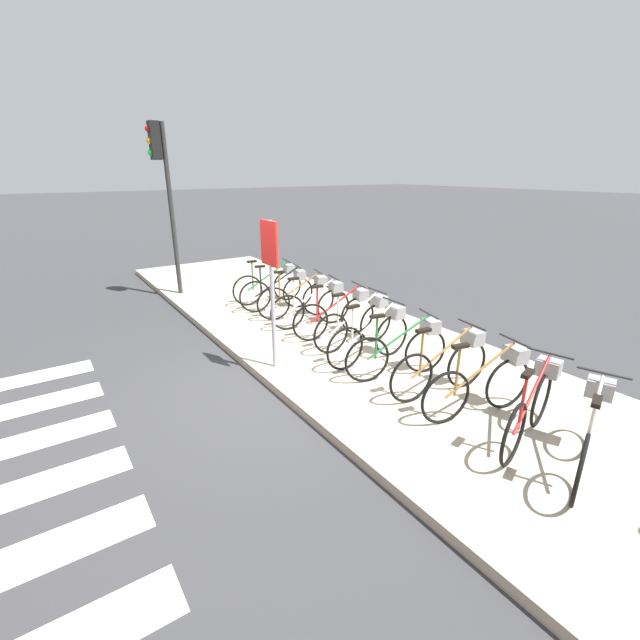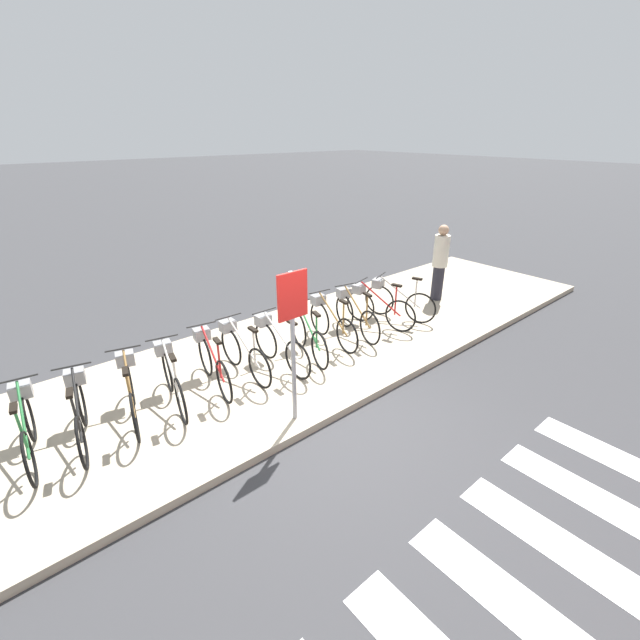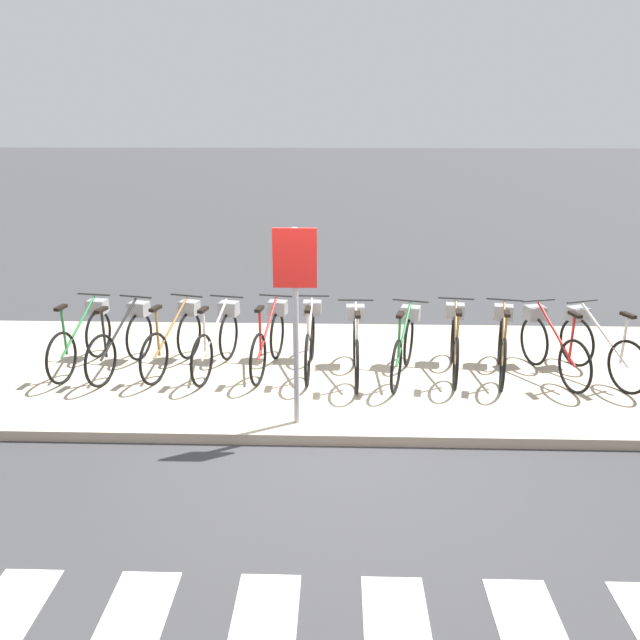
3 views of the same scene
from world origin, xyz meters
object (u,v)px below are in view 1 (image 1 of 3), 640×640
(parked_bicycle_2, at_px, (301,296))
(parked_bicycle_11, at_px, (590,430))
(parked_bicycle_3, at_px, (316,304))
(parked_bicycle_4, at_px, (340,313))
(parked_bicycle_8, at_px, (447,362))
(sign_post, at_px, (271,270))
(parked_bicycle_0, at_px, (272,283))
(parked_bicycle_7, at_px, (403,348))
(parked_bicycle_1, at_px, (281,289))
(parked_bicycle_5, at_px, (359,321))
(traffic_light, at_px, (162,174))
(parked_bicycle_9, at_px, (485,381))
(parked_bicycle_10, at_px, (533,404))
(parked_bicycle_6, at_px, (374,334))

(parked_bicycle_2, xyz_separation_m, parked_bicycle_11, (5.35, -0.10, 0.00))
(parked_bicycle_3, relative_size, parked_bicycle_4, 1.00)
(parked_bicycle_3, relative_size, parked_bicycle_8, 0.99)
(parked_bicycle_4, relative_size, sign_post, 0.73)
(parked_bicycle_2, xyz_separation_m, parked_bicycle_4, (1.22, 0.03, 0.00))
(parked_bicycle_0, distance_m, parked_bicycle_11, 6.56)
(parked_bicycle_11, bearing_deg, parked_bicycle_7, -178.76)
(sign_post, bearing_deg, parked_bicycle_3, 127.04)
(parked_bicycle_4, xyz_separation_m, parked_bicycle_11, (4.13, -0.13, 0.00))
(parked_bicycle_3, bearing_deg, parked_bicycle_11, -0.89)
(parked_bicycle_0, distance_m, parked_bicycle_4, 2.43)
(parked_bicycle_1, relative_size, parked_bicycle_4, 0.99)
(parked_bicycle_0, bearing_deg, sign_post, -27.60)
(parked_bicycle_5, xyz_separation_m, traffic_light, (-4.81, -1.57, 2.21))
(parked_bicycle_9, xyz_separation_m, parked_bicycle_10, (0.59, -0.02, 0.00))
(parked_bicycle_7, relative_size, sign_post, 0.71)
(parked_bicycle_0, height_order, parked_bicycle_10, same)
(parked_bicycle_7, bearing_deg, parked_bicycle_2, 176.97)
(parked_bicycle_1, height_order, traffic_light, traffic_light)
(parked_bicycle_6, distance_m, sign_post, 1.81)
(parked_bicycle_1, xyz_separation_m, parked_bicycle_4, (1.87, 0.10, 0.00))
(parked_bicycle_3, bearing_deg, parked_bicycle_5, 2.66)
(parked_bicycle_8, height_order, sign_post, sign_post)
(parked_bicycle_10, bearing_deg, parked_bicycle_4, 178.17)
(parked_bicycle_7, bearing_deg, parked_bicycle_6, 179.66)
(traffic_light, distance_m, sign_post, 4.88)
(parked_bicycle_3, distance_m, parked_bicycle_8, 3.03)
(parked_bicycle_2, relative_size, parked_bicycle_5, 0.97)
(parked_bicycle_6, height_order, parked_bicycle_7, same)
(parked_bicycle_5, height_order, parked_bicycle_8, same)
(parked_bicycle_4, relative_size, parked_bicycle_7, 1.02)
(parked_bicycle_1, distance_m, parked_bicycle_2, 0.65)
(parked_bicycle_3, bearing_deg, parked_bicycle_4, 4.80)
(parked_bicycle_2, bearing_deg, parked_bicycle_6, -3.73)
(parked_bicycle_7, bearing_deg, parked_bicycle_9, 3.91)
(parked_bicycle_8, relative_size, traffic_light, 0.42)
(parked_bicycle_0, xyz_separation_m, parked_bicycle_8, (4.80, -0.05, 0.00))
(parked_bicycle_4, bearing_deg, parked_bicycle_7, -6.03)
(parked_bicycle_1, relative_size, parked_bicycle_3, 0.99)
(parked_bicycle_4, bearing_deg, parked_bicycle_11, -1.80)
(parked_bicycle_5, distance_m, sign_post, 1.83)
(parked_bicycle_1, relative_size, parked_bicycle_11, 1.03)
(parked_bicycle_11, bearing_deg, parked_bicycle_2, 178.89)
(traffic_light, bearing_deg, parked_bicycle_10, 10.52)
(parked_bicycle_3, relative_size, sign_post, 0.72)
(parked_bicycle_10, bearing_deg, parked_bicycle_1, 179.85)
(parked_bicycle_2, distance_m, parked_bicycle_11, 5.35)
(parked_bicycle_10, distance_m, sign_post, 3.56)
(parked_bicycle_10, relative_size, sign_post, 0.72)
(parked_bicycle_1, bearing_deg, parked_bicycle_11, -0.29)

